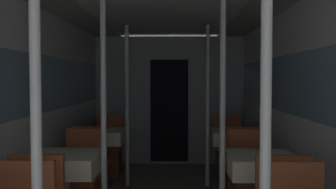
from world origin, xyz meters
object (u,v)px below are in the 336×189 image
(chair_left_far_1, at_px, (82,187))
(support_pole_right_0, at_px, (265,157))
(dining_table_left_1, at_px, (66,166))
(chair_right_near_2, at_px, (241,176))
(chair_left_near_2, at_px, (92,175))
(chair_left_far_2, at_px, (109,156))
(support_pole_left_2, at_px, (127,106))
(support_pole_left_1, at_px, (104,119))
(support_pole_right_2, at_px, (208,106))
(support_pole_left_0, at_px, (37,156))
(chair_right_far_1, at_px, (249,188))
(dining_table_right_1, at_px, (261,167))
(chair_right_far_2, at_px, (228,156))
(dining_table_left_2, at_px, (101,138))
(dining_table_right_2, at_px, (234,138))
(support_pole_right_1, at_px, (223,119))

(chair_left_far_1, relative_size, support_pole_right_0, 0.42)
(dining_table_left_1, xyz_separation_m, chair_right_near_2, (1.78, 1.07, -0.36))
(chair_left_far_1, height_order, chair_left_near_2, same)
(chair_left_far_2, distance_m, support_pole_left_2, 1.03)
(chair_left_far_1, height_order, support_pole_left_2, support_pole_left_2)
(support_pole_left_1, relative_size, support_pole_left_2, 1.00)
(chair_left_near_2, relative_size, support_pole_left_2, 0.42)
(dining_table_left_1, distance_m, chair_left_far_1, 0.66)
(dining_table_left_1, bearing_deg, chair_right_near_2, 31.00)
(support_pole_right_0, relative_size, support_pole_right_2, 1.00)
(support_pole_left_0, distance_m, chair_right_far_1, 2.72)
(dining_table_right_1, bearing_deg, support_pole_right_2, 102.20)
(chair_left_near_2, xyz_separation_m, chair_right_far_2, (1.78, 1.11, 0.00))
(dining_table_left_2, height_order, dining_table_right_2, same)
(support_pole_right_1, bearing_deg, dining_table_right_2, 77.80)
(chair_right_near_2, bearing_deg, dining_table_right_1, -90.00)
(chair_right_far_1, distance_m, support_pole_right_1, 1.03)
(dining_table_right_2, distance_m, support_pole_right_2, 0.56)
(chair_right_far_1, xyz_separation_m, support_pole_right_1, (-0.35, -0.55, 0.79))
(dining_table_right_2, relative_size, chair_right_far_2, 0.84)
(support_pole_left_0, xyz_separation_m, chair_left_far_1, (-0.35, 2.18, -0.79))
(chair_left_far_2, relative_size, dining_table_right_1, 1.18)
(support_pole_left_1, height_order, support_pole_left_2, same)
(support_pole_right_1, xyz_separation_m, dining_table_right_2, (0.35, 1.62, -0.43))
(dining_table_left_2, xyz_separation_m, support_pole_left_2, (0.35, 0.00, 0.43))
(support_pole_right_0, relative_size, chair_right_far_2, 2.40)
(support_pole_left_1, bearing_deg, chair_left_near_2, 108.17)
(support_pole_left_0, height_order, chair_left_near_2, support_pole_left_0)
(support_pole_left_1, relative_size, dining_table_right_1, 2.84)
(dining_table_left_2, distance_m, support_pole_right_2, 1.49)
(chair_right_far_2, bearing_deg, dining_table_left_2, 17.29)
(chair_right_far_1, xyz_separation_m, dining_table_right_2, (-0.00, 1.07, 0.36))
(dining_table_left_1, xyz_separation_m, chair_left_far_2, (-0.00, 2.18, -0.36))
(support_pole_left_1, distance_m, support_pole_right_1, 1.08)
(chair_left_far_1, bearing_deg, chair_left_near_2, -90.00)
(support_pole_left_2, distance_m, support_pole_right_2, 1.08)
(chair_right_near_2, bearing_deg, chair_left_far_1, -163.84)
(dining_table_left_1, distance_m, dining_table_right_1, 1.78)
(chair_right_far_1, xyz_separation_m, support_pole_right_2, (-0.35, 1.07, 0.79))
(dining_table_left_2, distance_m, support_pole_right_1, 2.20)
(chair_left_far_1, distance_m, chair_right_far_2, 2.41)
(support_pole_right_1, distance_m, support_pole_right_2, 1.62)
(chair_left_near_2, distance_m, chair_left_far_2, 1.11)
(support_pole_left_2, distance_m, chair_right_near_2, 1.72)
(support_pole_left_2, xyz_separation_m, support_pole_right_2, (1.08, 0.00, 0.00))
(dining_table_right_1, xyz_separation_m, dining_table_right_2, (0.00, 1.62, 0.00))
(dining_table_left_1, bearing_deg, support_pole_right_1, 0.00)
(support_pole_left_0, distance_m, dining_table_right_2, 3.57)
(chair_right_near_2, bearing_deg, support_pole_left_2, 158.81)
(dining_table_left_1, distance_m, support_pole_left_1, 0.56)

